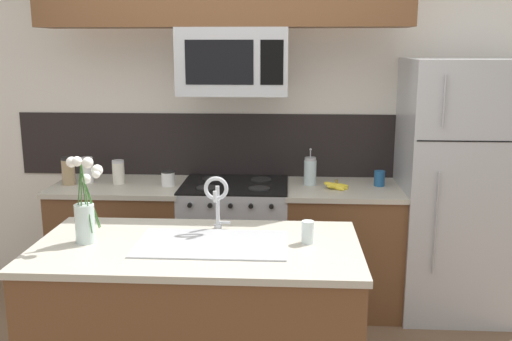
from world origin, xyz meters
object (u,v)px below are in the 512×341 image
object	(u,v)px
storage_jar_medium	(87,170)
storage_jar_squat	(168,178)
french_press	(310,171)
sink_faucet	(216,196)
stove_range	(235,245)
microwave	(234,62)
drinking_glass	(308,232)
refrigerator	(460,189)
storage_jar_tall	(68,171)
flower_vase	(85,211)
banana_bunch	(336,186)
coffee_tin	(379,178)
storage_jar_short	(118,172)

from	to	relation	value
storage_jar_medium	storage_jar_squat	distance (m)	0.61
french_press	sink_faucet	bearing A→B (deg)	-116.34
storage_jar_medium	storage_jar_squat	world-z (taller)	storage_jar_medium
sink_faucet	french_press	bearing A→B (deg)	63.66
stove_range	microwave	size ratio (longest dim) A/B	1.25
storage_jar_medium	drinking_glass	size ratio (longest dim) A/B	1.64
refrigerator	storage_jar_squat	distance (m)	2.07
microwave	storage_jar_tall	xyz separation A→B (m)	(-1.20, -0.02, -0.78)
flower_vase	banana_bunch	bearing A→B (deg)	41.28
stove_range	flower_vase	xyz separation A→B (m)	(-0.64, -1.25, 0.61)
refrigerator	coffee_tin	world-z (taller)	refrigerator
storage_jar_squat	banana_bunch	xyz separation A→B (m)	(1.20, -0.03, -0.03)
banana_bunch	storage_jar_squat	bearing A→B (deg)	178.76
storage_jar_squat	flower_vase	distance (m)	1.24
french_press	drinking_glass	bearing A→B (deg)	-92.51
sink_faucet	drinking_glass	xyz separation A→B (m)	(0.49, -0.17, -0.14)
drinking_glass	flower_vase	world-z (taller)	flower_vase
storage_jar_medium	storage_jar_tall	bearing A→B (deg)	-152.53
sink_faucet	flower_vase	distance (m)	0.68
microwave	storage_jar_tall	distance (m)	1.43
stove_range	microwave	bearing A→B (deg)	-89.84
storage_jar_medium	coffee_tin	world-z (taller)	storage_jar_medium
refrigerator	drinking_glass	bearing A→B (deg)	-132.30
refrigerator	storage_jar_short	distance (m)	2.45
storage_jar_short	sink_faucet	size ratio (longest dim) A/B	0.56
stove_range	french_press	size ratio (longest dim) A/B	3.48
microwave	french_press	xyz separation A→B (m)	(0.54, 0.08, -0.78)
storage_jar_short	banana_bunch	size ratio (longest dim) A/B	0.91
sink_faucet	flower_vase	xyz separation A→B (m)	(-0.64, -0.22, -0.03)
storage_jar_squat	sink_faucet	bearing A→B (deg)	-64.48
stove_range	storage_jar_tall	bearing A→B (deg)	-178.15
microwave	storage_jar_tall	size ratio (longest dim) A/B	3.68
refrigerator	sink_faucet	xyz separation A→B (m)	(-1.60, -1.05, 0.20)
banana_bunch	sink_faucet	distance (m)	1.22
storage_jar_squat	drinking_glass	xyz separation A→B (m)	(0.96, -1.17, 0.00)
microwave	drinking_glass	bearing A→B (deg)	-67.68
refrigerator	sink_faucet	size ratio (longest dim) A/B	5.91
refrigerator	coffee_tin	distance (m)	0.56
banana_bunch	drinking_glass	world-z (taller)	drinking_glass
storage_jar_squat	storage_jar_medium	bearing A→B (deg)	174.78
storage_jar_squat	drinking_glass	distance (m)	1.51
refrigerator	storage_jar_tall	size ratio (longest dim) A/B	8.94
refrigerator	storage_jar_tall	bearing A→B (deg)	-178.79
flower_vase	storage_jar_squat	bearing A→B (deg)	82.43
storage_jar_short	french_press	world-z (taller)	french_press
banana_bunch	flower_vase	distance (m)	1.81
storage_jar_short	coffee_tin	size ratio (longest dim) A/B	1.57
microwave	sink_faucet	world-z (taller)	microwave
microwave	flower_vase	bearing A→B (deg)	-117.42
french_press	flower_vase	distance (m)	1.77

